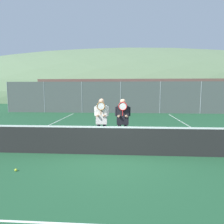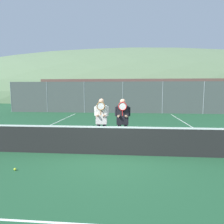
% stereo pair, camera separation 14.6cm
% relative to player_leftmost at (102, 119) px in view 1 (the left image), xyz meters
% --- Properties ---
extents(ground_plane, '(120.00, 120.00, 0.00)m').
position_rel_player_leftmost_xyz_m(ground_plane, '(0.48, -0.92, -1.08)').
color(ground_plane, '#1E4C2D').
extents(hill_distant, '(135.58, 75.32, 26.36)m').
position_rel_player_leftmost_xyz_m(hill_distant, '(0.48, 57.50, -1.08)').
color(hill_distant, '#5B7551').
rests_on(hill_distant, ground_plane).
extents(clubhouse_building, '(22.60, 5.50, 3.36)m').
position_rel_player_leftmost_xyz_m(clubhouse_building, '(1.83, 18.55, 0.62)').
color(clubhouse_building, '#9EA3A8').
rests_on(clubhouse_building, ground_plane).
extents(fence_back, '(21.50, 0.06, 2.87)m').
position_rel_player_leftmost_xyz_m(fence_back, '(0.48, 10.85, 0.36)').
color(fence_back, gray).
rests_on(fence_back, ground_plane).
extents(tennis_net, '(11.35, 0.09, 1.07)m').
position_rel_player_leftmost_xyz_m(tennis_net, '(0.48, -0.92, -0.57)').
color(tennis_net, gray).
rests_on(tennis_net, ground_plane).
extents(court_line_left_sideline, '(0.05, 16.00, 0.01)m').
position_rel_player_leftmost_xyz_m(court_line_left_sideline, '(-3.74, 2.08, -1.07)').
color(court_line_left_sideline, white).
rests_on(court_line_left_sideline, ground_plane).
extents(court_line_right_sideline, '(0.05, 16.00, 0.01)m').
position_rel_player_leftmost_xyz_m(court_line_right_sideline, '(4.70, 2.08, -1.07)').
color(court_line_right_sideline, white).
rests_on(court_line_right_sideline, ground_plane).
extents(player_leftmost, '(0.54, 0.34, 1.84)m').
position_rel_player_leftmost_xyz_m(player_leftmost, '(0.00, 0.00, 0.00)').
color(player_leftmost, '#232838').
rests_on(player_leftmost, ground_plane).
extents(player_center_left, '(0.58, 0.34, 1.84)m').
position_rel_player_leftmost_xyz_m(player_center_left, '(0.80, -0.03, 0.01)').
color(player_center_left, '#56565B').
rests_on(player_center_left, ground_plane).
extents(car_far_left, '(4.26, 2.02, 1.77)m').
position_rel_player_leftmost_xyz_m(car_far_left, '(-6.45, 13.88, -0.17)').
color(car_far_left, maroon).
rests_on(car_far_left, ground_plane).
extents(car_left_of_center, '(4.19, 1.90, 1.86)m').
position_rel_player_leftmost_xyz_m(car_left_of_center, '(-1.72, 14.08, -0.13)').
color(car_left_of_center, maroon).
rests_on(car_left_of_center, ground_plane).
extents(car_center, '(4.12, 1.92, 1.83)m').
position_rel_player_leftmost_xyz_m(car_center, '(2.94, 14.25, -0.15)').
color(car_center, silver).
rests_on(car_center, ground_plane).
extents(car_right_of_center, '(4.38, 2.02, 1.80)m').
position_rel_player_leftmost_xyz_m(car_right_of_center, '(7.69, 14.10, -0.16)').
color(car_right_of_center, '#B2B7BC').
rests_on(car_right_of_center, ground_plane).
extents(tennis_ball_on_court, '(0.07, 0.07, 0.07)m').
position_rel_player_leftmost_xyz_m(tennis_ball_on_court, '(-2.04, -2.43, -1.04)').
color(tennis_ball_on_court, '#CCDB33').
rests_on(tennis_ball_on_court, ground_plane).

